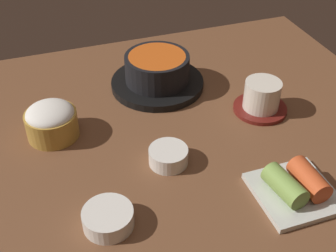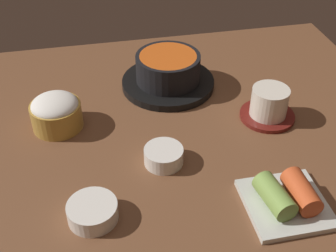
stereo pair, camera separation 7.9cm
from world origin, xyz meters
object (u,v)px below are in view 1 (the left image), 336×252
object	(u,v)px
tea_cup_with_saucer	(262,98)
side_bowl_near	(108,218)
banchan_cup_center	(166,156)
kimchi_plate	(296,187)
stone_pot	(157,73)
rice_bowl	(51,121)

from	to	relation	value
tea_cup_with_saucer	side_bowl_near	bearing A→B (deg)	-152.20
tea_cup_with_saucer	banchan_cup_center	world-z (taller)	tea_cup_with_saucer
tea_cup_with_saucer	kimchi_plate	world-z (taller)	tea_cup_with_saucer
stone_pot	side_bowl_near	world-z (taller)	stone_pot
stone_pot	kimchi_plate	size ratio (longest dim) A/B	1.60
side_bowl_near	stone_pot	bearing A→B (deg)	61.17
banchan_cup_center	side_bowl_near	distance (cm)	15.79
tea_cup_with_saucer	kimchi_plate	size ratio (longest dim) A/B	0.86
rice_bowl	side_bowl_near	size ratio (longest dim) A/B	1.24
banchan_cup_center	rice_bowl	bearing A→B (deg)	140.92
banchan_cup_center	kimchi_plate	xyz separation A→B (cm)	(16.70, -13.58, 0.21)
rice_bowl	side_bowl_near	distance (cm)	24.37
rice_bowl	kimchi_plate	size ratio (longest dim) A/B	0.77
banchan_cup_center	tea_cup_with_saucer	bearing A→B (deg)	20.70
stone_pot	tea_cup_with_saucer	size ratio (longest dim) A/B	1.85
stone_pot	banchan_cup_center	size ratio (longest dim) A/B	2.92
rice_bowl	banchan_cup_center	world-z (taller)	rice_bowl
banchan_cup_center	kimchi_plate	size ratio (longest dim) A/B	0.55
banchan_cup_center	side_bowl_near	bearing A→B (deg)	-141.31
stone_pot	banchan_cup_center	world-z (taller)	stone_pot
tea_cup_with_saucer	side_bowl_near	xyz separation A→B (cm)	(-34.90, -18.40, -1.44)
kimchi_plate	side_bowl_near	xyz separation A→B (cm)	(-29.03, 3.72, -0.25)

